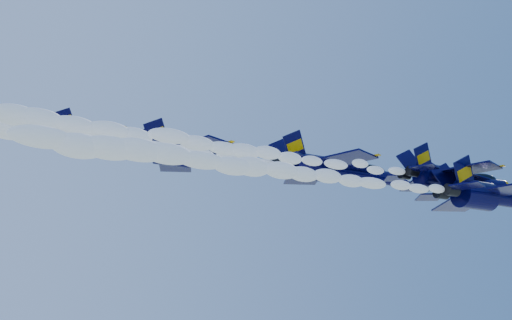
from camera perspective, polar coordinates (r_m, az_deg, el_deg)
name	(u,v)px	position (r m, az deg, el deg)	size (l,w,h in m)	color
jet_lead	(502,198)	(75.45, 20.99, -3.17)	(20.02, 16.42, 7.44)	#050432
smoke_trail_jet_lead	(264,168)	(57.27, 0.69, -0.68)	(42.05, 2.23, 2.01)	white
jet_second	(456,179)	(75.80, 17.37, -1.62)	(17.28, 14.18, 6.42)	#050432
smoke_trail_jet_second	(228,147)	(59.83, -2.53, 1.16)	(42.05, 1.93, 1.73)	white
jet_third	(336,170)	(77.31, 7.17, -0.90)	(19.96, 16.37, 7.42)	#050432
smoke_trail_jet_third	(89,137)	(65.81, -14.65, 1.98)	(42.05, 2.22, 2.00)	white
jet_fourth	(203,157)	(77.83, -4.78, 0.26)	(19.39, 15.90, 7.20)	#050432
jet_fifth	(106,140)	(82.19, -13.17, 1.72)	(16.52, 13.55, 6.14)	#050432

